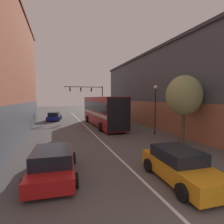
# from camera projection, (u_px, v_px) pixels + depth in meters

# --- Properties ---
(lane_center_line) EXTENTS (0.14, 49.89, 0.01)m
(lane_center_line) POSITION_uv_depth(u_px,v_px,m) (88.00, 129.00, 20.67)
(lane_center_line) COLOR silver
(lane_center_line) RESTS_ON ground_plane
(building_right_storefront) EXTENTS (9.02, 29.78, 9.45)m
(building_right_storefront) POSITION_uv_depth(u_px,v_px,m) (172.00, 89.00, 24.12)
(building_right_storefront) COLOR #4C515B
(building_right_storefront) RESTS_ON ground_plane
(bus) EXTENTS (2.97, 12.67, 3.78)m
(bus) POSITION_uv_depth(u_px,v_px,m) (102.00, 110.00, 23.03)
(bus) COLOR maroon
(bus) RESTS_ON ground_plane
(hatchback_foreground) EXTENTS (2.15, 4.28, 1.39)m
(hatchback_foreground) POSITION_uv_depth(u_px,v_px,m) (180.00, 166.00, 7.69)
(hatchback_foreground) COLOR orange
(hatchback_foreground) RESTS_ON ground_plane
(parked_car_left_near) EXTENTS (2.48, 4.74, 1.35)m
(parked_car_left_near) POSITION_uv_depth(u_px,v_px,m) (54.00, 116.00, 28.59)
(parked_car_left_near) COLOR navy
(parked_car_left_near) RESTS_ON ground_plane
(parked_car_left_mid) EXTENTS (2.34, 4.57, 1.34)m
(parked_car_left_mid) POSITION_uv_depth(u_px,v_px,m) (53.00, 163.00, 8.13)
(parked_car_left_mid) COLOR red
(parked_car_left_mid) RESTS_ON ground_plane
(traffic_signal_gantry) EXTENTS (7.81, 0.36, 6.16)m
(traffic_signal_gantry) POSITION_uv_depth(u_px,v_px,m) (90.00, 93.00, 35.39)
(traffic_signal_gantry) COLOR black
(traffic_signal_gantry) RESTS_ON ground_plane
(street_lamp) EXTENTS (0.39, 0.39, 4.89)m
(street_lamp) POSITION_uv_depth(u_px,v_px,m) (155.00, 102.00, 17.38)
(street_lamp) COLOR black
(street_lamp) RESTS_ON ground_plane
(street_tree_near) EXTENTS (2.86, 2.57, 5.42)m
(street_tree_near) POSITION_uv_depth(u_px,v_px,m) (184.00, 96.00, 13.73)
(street_tree_near) COLOR brown
(street_tree_near) RESTS_ON ground_plane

